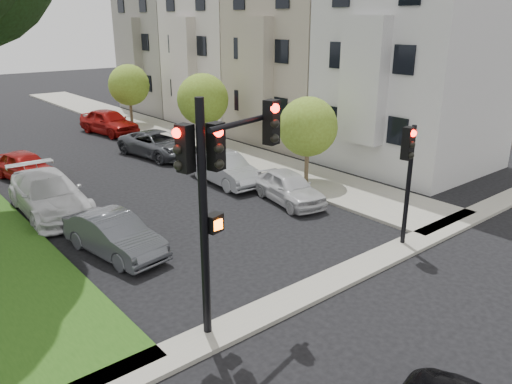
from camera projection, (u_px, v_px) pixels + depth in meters
ground at (383, 317)px, 12.49m from camera, size 140.00×140.00×0.00m
sidewalk_right at (155, 128)px, 34.01m from camera, size 3.50×44.00×0.12m
sidewalk_cross at (324, 285)px, 13.92m from camera, size 60.00×1.00×0.12m
house_a at (418, 23)px, 23.55m from camera, size 7.70×7.55×15.97m
house_b at (305, 22)px, 29.01m from camera, size 7.70×7.55×15.97m
house_c at (229, 22)px, 34.47m from camera, size 7.70×7.55×15.97m
house_d at (173, 22)px, 39.93m from camera, size 7.70×7.55×15.97m
small_tree_a at (308, 127)px, 21.86m from camera, size 2.63×2.63×3.94m
small_tree_b at (203, 99)px, 27.76m from camera, size 2.87×2.87×4.31m
small_tree_c at (129, 85)px, 34.41m from camera, size 2.81×2.81×4.22m
traffic_signal_main at (218, 175)px, 10.83m from camera, size 2.74×0.80×5.60m
traffic_signal_secondary at (408, 164)px, 15.46m from camera, size 0.52×0.42×4.03m
car_parked_0 at (289, 187)px, 20.19m from camera, size 2.23×4.05×1.30m
car_parked_1 at (225, 169)px, 22.55m from camera, size 1.70×4.27×1.38m
car_parked_2 at (158, 144)px, 27.06m from camera, size 3.00×5.20×1.37m
car_parked_3 at (109, 122)px, 32.36m from camera, size 2.62×4.97×1.61m
car_parked_5 at (114, 235)px, 15.68m from camera, size 2.01×4.14×1.31m
car_parked_6 at (49, 194)px, 18.99m from camera, size 2.38×5.41×1.55m
car_parked_7 at (25, 166)px, 22.98m from camera, size 2.29×4.21×1.36m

